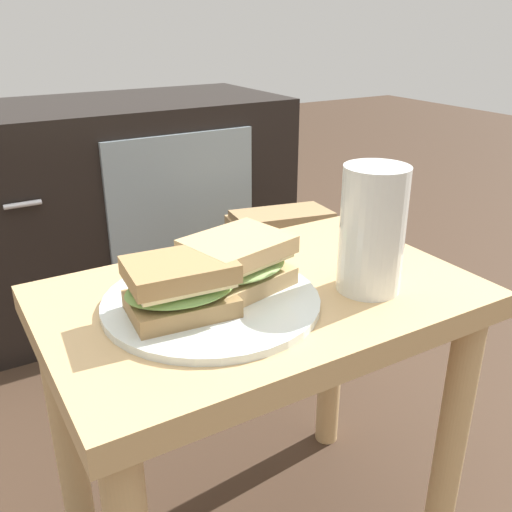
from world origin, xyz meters
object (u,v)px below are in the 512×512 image
at_px(tv_cabinet, 113,207).
at_px(sandwich_back, 238,262).
at_px(sandwich_front, 180,287).
at_px(plate, 211,302).
at_px(paper_bag, 280,284).
at_px(beer_glass, 372,231).

distance_m(tv_cabinet, sandwich_back, 0.97).
relative_size(sandwich_front, sandwich_back, 0.90).
distance_m(tv_cabinet, plate, 0.98).
relative_size(tv_cabinet, sandwich_back, 6.24).
bearing_deg(sandwich_back, sandwich_front, -163.44).
bearing_deg(sandwich_front, sandwich_back, 16.56).
xyz_separation_m(sandwich_front, paper_bag, (0.47, 0.49, -0.32)).
xyz_separation_m(beer_glass, paper_bag, (0.22, 0.54, -0.36)).
bearing_deg(plate, beer_glass, -17.58).
relative_size(plate, sandwich_back, 1.75).
bearing_deg(paper_bag, tv_cabinet, 118.46).
relative_size(sandwich_front, paper_bag, 0.37).
xyz_separation_m(sandwich_front, beer_glass, (0.24, -0.05, 0.04)).
bearing_deg(sandwich_front, tv_cabinet, 77.81).
xyz_separation_m(tv_cabinet, plate, (-0.16, -0.95, 0.17)).
xyz_separation_m(plate, sandwich_front, (-0.05, -0.01, 0.04)).
bearing_deg(tv_cabinet, beer_glass, -88.02).
bearing_deg(plate, tv_cabinet, 80.28).
xyz_separation_m(tv_cabinet, beer_glass, (0.04, -1.02, 0.25)).
distance_m(plate, beer_glass, 0.22).
relative_size(sandwich_front, beer_glass, 0.84).
relative_size(plate, sandwich_front, 1.95).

